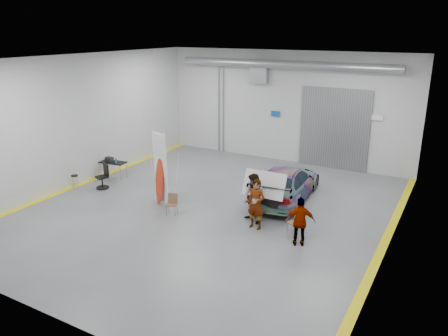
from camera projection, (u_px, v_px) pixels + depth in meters
The scene contains 13 objects.
ground at pixel (209, 209), 17.94m from camera, with size 16.00×16.00×0.00m, color #5A5C61.
room_shell at pixel (240, 103), 18.42m from camera, with size 14.02×16.18×6.01m.
sedan_car at pixel (286, 183), 18.75m from camera, with size 2.05×5.03×1.46m, color white.
person_a at pixel (256, 204), 15.95m from camera, with size 0.69×0.45×1.90m, color brown.
person_b at pixel (254, 199), 16.44m from camera, with size 0.94×0.72×1.92m, color teal.
person_c at pixel (300, 222), 14.69m from camera, with size 1.00×0.41×1.73m, color olive.
surfboard_display at pixel (161, 174), 18.04m from camera, with size 0.89×0.45×3.25m.
folding_chair_near at pixel (172, 208), 17.32m from camera, with size 0.51×0.54×0.84m.
folding_chair_far at pixel (294, 227), 15.66m from camera, with size 0.56×0.60×0.88m.
shop_stool at pixel (75, 182), 20.12m from camera, with size 0.33×0.33×0.65m.
work_table at pixel (112, 162), 21.47m from camera, with size 1.38×0.84×1.06m.
office_chair at pixel (103, 178), 20.15m from camera, with size 0.64×0.67×1.11m.
trunk_lid at pixel (265, 182), 16.64m from camera, with size 1.70×1.03×0.04m, color silver.
Camera 1 is at (8.65, -14.14, 7.10)m, focal length 35.00 mm.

